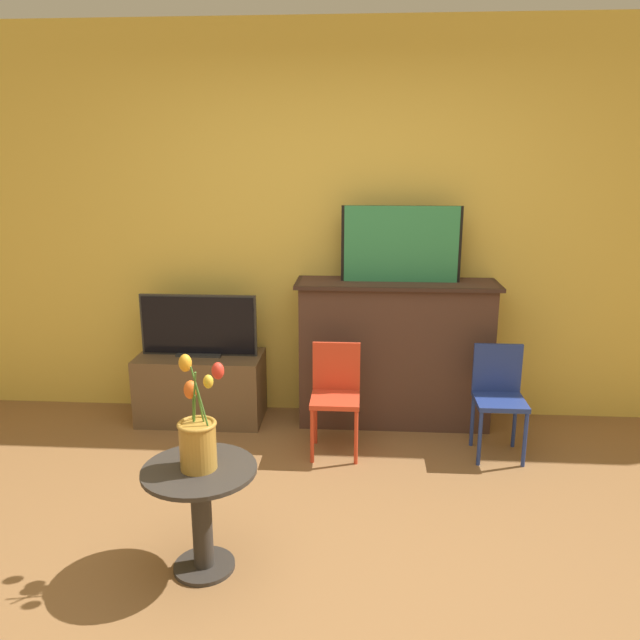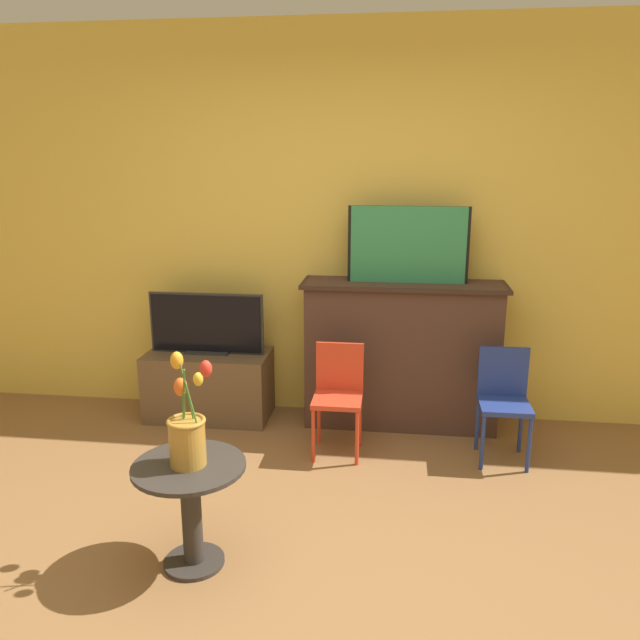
{
  "view_description": "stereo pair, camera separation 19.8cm",
  "coord_description": "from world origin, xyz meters",
  "px_view_note": "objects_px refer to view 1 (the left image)",
  "views": [
    {
      "loc": [
        0.2,
        -2.22,
        1.82
      ],
      "look_at": [
        -0.04,
        1.15,
        0.93
      ],
      "focal_mm": 35.0,
      "sensor_mm": 36.0,
      "label": 1
    },
    {
      "loc": [
        0.39,
        -2.2,
        1.82
      ],
      "look_at": [
        -0.04,
        1.15,
        0.93
      ],
      "focal_mm": 35.0,
      "sensor_mm": 36.0,
      "label": 2
    }
  ],
  "objects_px": {
    "tv_monitor": "(198,326)",
    "chair_red": "(336,390)",
    "vase_tulips": "(198,433)",
    "chair_blue": "(499,392)",
    "painting": "(401,244)"
  },
  "relations": [
    {
      "from": "chair_red",
      "to": "vase_tulips",
      "type": "relative_size",
      "value": 1.39
    },
    {
      "from": "chair_red",
      "to": "chair_blue",
      "type": "xyz_separation_m",
      "value": [
        1.01,
        0.04,
        0.0
      ]
    },
    {
      "from": "tv_monitor",
      "to": "chair_red",
      "type": "relative_size",
      "value": 1.17
    },
    {
      "from": "vase_tulips",
      "to": "painting",
      "type": "bearing_deg",
      "value": 60.86
    },
    {
      "from": "tv_monitor",
      "to": "vase_tulips",
      "type": "distance_m",
      "value": 1.71
    },
    {
      "from": "chair_red",
      "to": "painting",
      "type": "bearing_deg",
      "value": 49.68
    },
    {
      "from": "painting",
      "to": "chair_blue",
      "type": "xyz_separation_m",
      "value": [
        0.61,
        -0.44,
        -0.86
      ]
    },
    {
      "from": "chair_blue",
      "to": "vase_tulips",
      "type": "height_order",
      "value": "vase_tulips"
    },
    {
      "from": "painting",
      "to": "tv_monitor",
      "type": "bearing_deg",
      "value": -177.67
    },
    {
      "from": "tv_monitor",
      "to": "vase_tulips",
      "type": "relative_size",
      "value": 1.63
    },
    {
      "from": "chair_red",
      "to": "vase_tulips",
      "type": "height_order",
      "value": "vase_tulips"
    },
    {
      "from": "painting",
      "to": "vase_tulips",
      "type": "bearing_deg",
      "value": -119.14
    },
    {
      "from": "vase_tulips",
      "to": "chair_red",
      "type": "bearing_deg",
      "value": 66.07
    },
    {
      "from": "chair_red",
      "to": "chair_blue",
      "type": "distance_m",
      "value": 1.01
    },
    {
      "from": "chair_blue",
      "to": "vase_tulips",
      "type": "bearing_deg",
      "value": -140.94
    }
  ]
}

